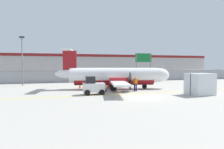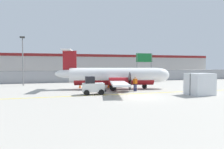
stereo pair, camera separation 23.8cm
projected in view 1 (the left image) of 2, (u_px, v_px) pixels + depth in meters
name	position (u px, v px, depth m)	size (l,w,h in m)	color
ground_plane	(132.00, 94.00, 21.14)	(140.00, 140.00, 0.01)	#ADA89E
perimeter_fence	(99.00, 76.00, 36.44)	(98.00, 0.10, 2.10)	gray
parking_lot_strip	(89.00, 78.00, 47.52)	(98.00, 17.00, 0.12)	#38383A
background_building	(80.00, 65.00, 65.12)	(91.00, 8.10, 6.50)	#BCB7B2
commuter_airplane	(116.00, 76.00, 25.49)	(14.61, 15.99, 4.92)	white
baggage_tug	(93.00, 86.00, 20.59)	(2.36, 1.44, 1.88)	silver
ground_crew_worker	(135.00, 83.00, 23.20)	(0.50, 0.47, 1.70)	#191E4C
cargo_container	(200.00, 84.00, 20.39)	(2.54, 2.17, 2.20)	silver
traffic_cone_near_left	(108.00, 85.00, 27.01)	(0.36, 0.36, 0.64)	orange
traffic_cone_near_right	(80.00, 86.00, 26.55)	(0.36, 0.36, 0.64)	orange
parked_car_0	(26.00, 75.00, 44.13)	(4.25, 2.10, 1.58)	red
parked_car_1	(37.00, 75.00, 42.55)	(4.23, 2.07, 1.58)	gray
parked_car_2	(59.00, 75.00, 43.09)	(4.28, 2.16, 1.58)	slate
parked_car_3	(81.00, 73.00, 52.25)	(4.27, 2.14, 1.58)	gray
parked_car_4	(100.00, 74.00, 49.72)	(4.37, 2.39, 1.58)	red
parked_car_5	(117.00, 75.00, 45.34)	(4.34, 2.31, 1.58)	navy
parked_car_6	(136.00, 74.00, 47.12)	(4.21, 2.03, 1.58)	navy
parked_car_7	(140.00, 73.00, 56.28)	(4.40, 2.45, 1.58)	slate
apron_light_pole	(22.00, 57.00, 29.31)	(0.70, 0.30, 7.27)	slate
highway_sign	(143.00, 60.00, 41.41)	(3.60, 0.14, 5.50)	slate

